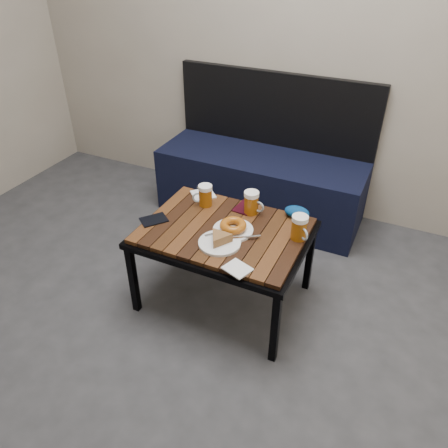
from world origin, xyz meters
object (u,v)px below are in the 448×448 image
at_px(beer_mug_right, 299,228).
at_px(plate_bagel, 233,227).
at_px(bench, 262,178).
at_px(plate_pie, 220,240).
at_px(knit_pouch, 297,212).
at_px(beer_mug_left, 205,195).
at_px(cafe_table, 224,236).
at_px(passport_burgundy, 245,207).
at_px(passport_navy, 154,220).
at_px(beer_mug_centre, 252,203).

xyz_separation_m(beer_mug_right, plate_bagel, (-0.31, -0.08, -0.04)).
height_order(bench, plate_bagel, bench).
height_order(beer_mug_right, plate_pie, beer_mug_right).
bearing_deg(knit_pouch, plate_pie, -123.97).
bearing_deg(plate_pie, beer_mug_left, 128.14).
xyz_separation_m(cafe_table, plate_bagel, (0.05, -0.00, 0.07)).
distance_m(beer_mug_left, plate_pie, 0.37).
distance_m(bench, plate_bagel, 0.98).
bearing_deg(plate_pie, passport_burgundy, 92.64).
bearing_deg(passport_navy, cafe_table, 51.47).
bearing_deg(beer_mug_centre, passport_burgundy, 153.44).
bearing_deg(knit_pouch, beer_mug_centre, -163.77).
distance_m(beer_mug_right, passport_navy, 0.74).
height_order(beer_mug_centre, passport_navy, beer_mug_centre).
xyz_separation_m(cafe_table, plate_pie, (0.04, -0.13, 0.07)).
bearing_deg(bench, passport_navy, -101.88).
bearing_deg(passport_navy, knit_pouch, 65.84).
bearing_deg(passport_burgundy, beer_mug_left, -157.07).
distance_m(beer_mug_centre, knit_pouch, 0.24).
xyz_separation_m(plate_pie, passport_burgundy, (-0.02, 0.35, -0.02)).
bearing_deg(plate_bagel, plate_pie, -96.40).
bearing_deg(beer_mug_left, passport_burgundy, 166.29).
xyz_separation_m(beer_mug_right, knit_pouch, (-0.07, 0.18, -0.03)).
distance_m(beer_mug_right, knit_pouch, 0.20).
bearing_deg(plate_pie, cafe_table, 106.07).
height_order(beer_mug_left, passport_navy, beer_mug_left).
bearing_deg(beer_mug_left, knit_pouch, 160.75).
distance_m(cafe_table, beer_mug_centre, 0.23).
distance_m(beer_mug_left, passport_burgundy, 0.23).
xyz_separation_m(plate_pie, passport_navy, (-0.40, 0.04, -0.02)).
xyz_separation_m(cafe_table, passport_burgundy, (0.02, 0.22, 0.05)).
bearing_deg(passport_navy, beer_mug_right, 50.88).
distance_m(beer_mug_centre, passport_burgundy, 0.08).
relative_size(cafe_table, knit_pouch, 6.34).
height_order(beer_mug_left, plate_pie, beer_mug_left).
distance_m(beer_mug_centre, plate_pie, 0.32).
relative_size(plate_pie, passport_burgundy, 1.55).
relative_size(plate_pie, plate_bagel, 0.81).
bearing_deg(beer_mug_left, passport_navy, 24.38).
bearing_deg(plate_bagel, beer_mug_centre, 84.69).
bearing_deg(knit_pouch, passport_burgundy, -172.76).
height_order(beer_mug_centre, plate_bagel, beer_mug_centre).
xyz_separation_m(beer_mug_centre, beer_mug_right, (0.29, -0.12, 0.00)).
bearing_deg(beer_mug_centre, cafe_table, -103.04).
relative_size(plate_pie, knit_pouch, 1.54).
distance_m(beer_mug_left, knit_pouch, 0.50).
xyz_separation_m(cafe_table, passport_navy, (-0.36, -0.09, 0.05)).
xyz_separation_m(beer_mug_left, passport_navy, (-0.17, -0.25, -0.06)).
bearing_deg(plate_pie, knit_pouch, 56.03).
height_order(passport_navy, passport_burgundy, same).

